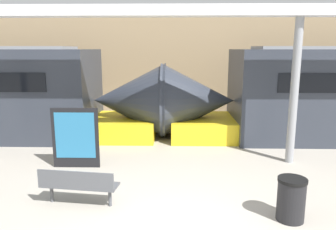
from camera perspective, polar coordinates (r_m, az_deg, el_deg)
The scene contains 6 objects.
station_wall at distance 15.17m, azimuth 1.14°, elevation 9.13°, with size 56.00×0.20×5.00m, color #9E8460.
bench_near at distance 6.93m, azimuth -15.37°, elevation -11.46°, with size 1.61×0.64×0.77m.
trash_bin at distance 6.60m, azimuth 20.65°, elevation -13.56°, with size 0.53×0.53×0.81m.
poster_board at distance 8.99m, azimuth -15.82°, elevation -3.83°, with size 1.23×0.07×1.61m.
support_column_near at distance 9.47m, azimuth 21.13°, elevation 3.73°, with size 0.22×0.22×3.94m, color gray.
canopy_beam at distance 9.44m, azimuth 22.09°, elevation 16.51°, with size 28.00×0.60×0.28m, color silver.
Camera 1 is at (0.03, -4.77, 3.12)m, focal length 35.00 mm.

